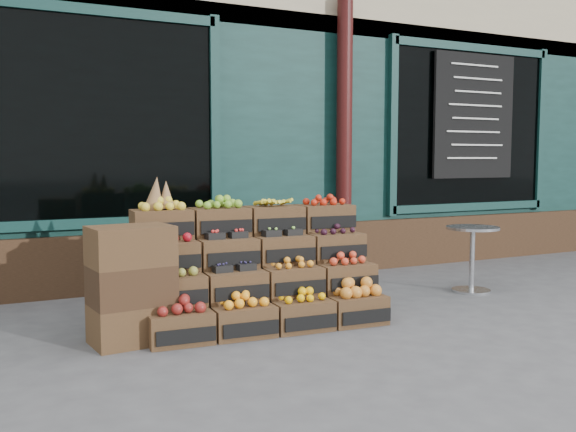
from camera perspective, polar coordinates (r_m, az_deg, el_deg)
name	(u,v)px	position (r m, az deg, el deg)	size (l,w,h in m)	color
ground	(348,326)	(5.30, 5.39, -9.72)	(60.00, 60.00, 0.00)	#4C4C4F
shop_facade	(168,88)	(9.90, -10.59, 11.11)	(12.00, 6.24, 4.80)	#0E2F2B
crate_display	(255,277)	(5.37, -2.99, -5.42)	(2.00, 1.07, 1.21)	#4A321D
spare_crates	(131,285)	(4.86, -13.74, -5.96)	(0.62, 0.46, 0.87)	#4A321D
bistro_table	(472,251)	(6.77, 16.05, -3.03)	(0.53, 0.53, 0.67)	silver
shopkeeper	(37,184)	(7.24, -21.38, 2.68)	(0.79, 0.52, 2.18)	#164F29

